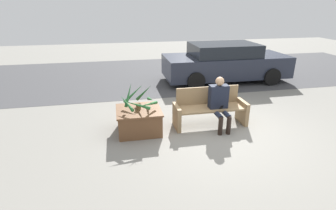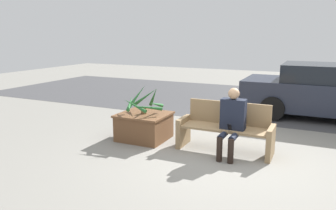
% 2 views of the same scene
% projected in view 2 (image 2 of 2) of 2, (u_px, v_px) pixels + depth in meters
% --- Properties ---
extents(ground_plane, '(30.00, 30.00, 0.00)m').
position_uv_depth(ground_plane, '(222.00, 160.00, 5.71)').
color(ground_plane, gray).
extents(road_surface, '(20.00, 6.00, 0.01)m').
position_uv_depth(road_surface, '(270.00, 102.00, 10.67)').
color(road_surface, '#424244').
rests_on(road_surface, ground_plane).
extents(bench, '(1.76, 0.57, 0.91)m').
position_uv_depth(bench, '(226.00, 129.00, 6.13)').
color(bench, '#8C704C').
rests_on(bench, ground_plane).
extents(person_seated, '(0.44, 0.64, 1.23)m').
position_uv_depth(person_seated, '(232.00, 119.00, 5.84)').
color(person_seated, black).
rests_on(person_seated, ground_plane).
extents(planter_box, '(1.01, 0.92, 0.55)m').
position_uv_depth(planter_box, '(144.00, 125.00, 6.83)').
color(planter_box, brown).
rests_on(planter_box, ground_plane).
extents(potted_plant, '(0.86, 0.79, 0.58)m').
position_uv_depth(potted_plant, '(144.00, 102.00, 6.71)').
color(potted_plant, brown).
rests_on(potted_plant, planter_box).
extents(parked_car, '(4.60, 1.98, 1.41)m').
position_uv_depth(parked_car, '(334.00, 92.00, 8.45)').
color(parked_car, '#232838').
rests_on(parked_car, ground_plane).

